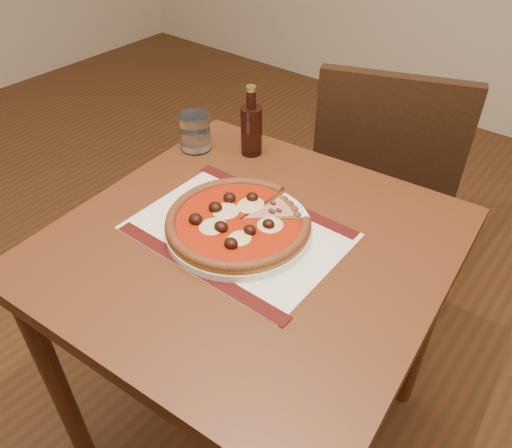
{
  "coord_description": "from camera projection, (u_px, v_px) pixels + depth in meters",
  "views": [
    {
      "loc": [
        0.96,
        0.03,
        1.45
      ],
      "look_at": [
        0.44,
        0.67,
        0.78
      ],
      "focal_mm": 35.0,
      "sensor_mm": 36.0,
      "label": 1
    }
  ],
  "objects": [
    {
      "name": "placemat",
      "position": [
        239.0,
        231.0,
        1.09
      ],
      "size": [
        0.45,
        0.32,
        0.0
      ],
      "primitive_type": "cube",
      "rotation": [
        0.0,
        0.0,
        0.01
      ],
      "color": "beige",
      "rests_on": "table"
    },
    {
      "name": "pizza",
      "position": [
        238.0,
        221.0,
        1.07
      ],
      "size": [
        0.31,
        0.31,
        0.04
      ],
      "color": "#A87328",
      "rests_on": "plate"
    },
    {
      "name": "table",
      "position": [
        250.0,
        273.0,
        1.14
      ],
      "size": [
        0.87,
        0.87,
        0.75
      ],
      "rotation": [
        0.0,
        0.0,
        0.09
      ],
      "color": "#5B2915",
      "rests_on": "ground"
    },
    {
      "name": "plate",
      "position": [
        238.0,
        228.0,
        1.08
      ],
      "size": [
        0.32,
        0.32,
        0.02
      ],
      "primitive_type": "cylinder",
      "color": "white",
      "rests_on": "placemat"
    },
    {
      "name": "chair_far",
      "position": [
        383.0,
        178.0,
        1.66
      ],
      "size": [
        0.56,
        0.56,
        0.92
      ],
      "rotation": [
        0.0,
        0.0,
        3.5
      ],
      "color": "black",
      "rests_on": "ground"
    },
    {
      "name": "water_glass",
      "position": [
        195.0,
        132.0,
        1.34
      ],
      "size": [
        0.09,
        0.09,
        0.1
      ],
      "primitive_type": "cylinder",
      "rotation": [
        0.0,
        0.0,
        0.13
      ],
      "color": "white",
      "rests_on": "table"
    },
    {
      "name": "ham_slice",
      "position": [
        278.0,
        215.0,
        1.09
      ],
      "size": [
        0.09,
        0.13,
        0.02
      ],
      "rotation": [
        0.0,
        0.0,
        1.09
      ],
      "color": "#A87328",
      "rests_on": "plate"
    },
    {
      "name": "bottle",
      "position": [
        251.0,
        128.0,
        1.31
      ],
      "size": [
        0.06,
        0.06,
        0.19
      ],
      "color": "black",
      "rests_on": "table"
    }
  ]
}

